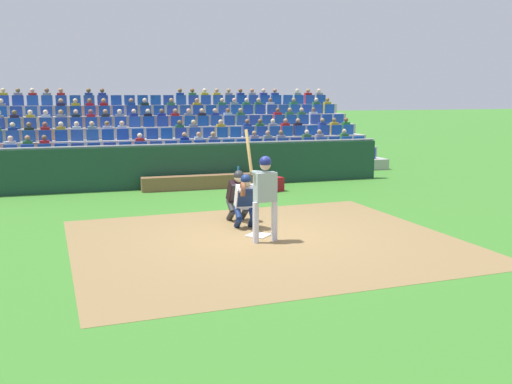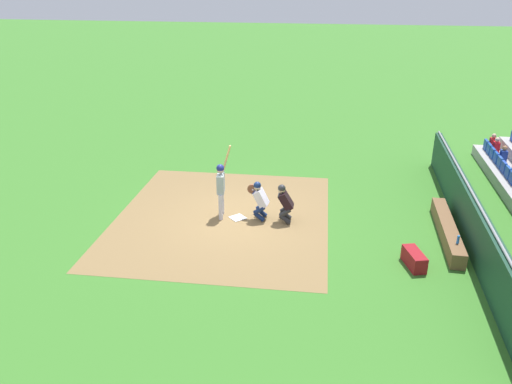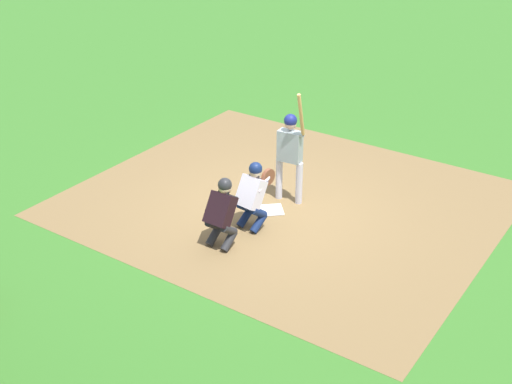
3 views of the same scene
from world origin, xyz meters
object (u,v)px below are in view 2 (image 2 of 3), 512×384
Objects in this scene: home_plate_marker at (238,218)px; home_plate_umpire at (285,201)px; batter_at_plate at (221,184)px; water_bottle_on_bench at (458,240)px; equipment_duffel_bag at (414,259)px; dugout_bench at (447,230)px; catcher_crouching at (259,198)px.

home_plate_marker is 0.35× the size of home_plate_umpire.
batter_at_plate is at bearing 85.68° from home_plate_marker.
water_bottle_on_bench is 1.40m from equipment_duffel_bag.
water_bottle_on_bench is at bearing -101.13° from batter_at_plate.
home_plate_marker is 6.35m from dugout_bench.
home_plate_marker is 6.55m from water_bottle_on_bench.
home_plate_marker is at bearing 98.64° from catcher_crouching.
catcher_crouching is (0.10, -0.68, 0.69)m from home_plate_marker.
home_plate_umpire is 0.33× the size of dugout_bench.
home_plate_umpire is at bearing 88.17° from dugout_bench.
equipment_duffel_bag is at bearing -109.49° from batter_at_plate.
batter_at_plate is 1.81× the size of catcher_crouching.
batter_at_plate is 0.61× the size of dugout_bench.
home_plate_marker is 1.63m from home_plate_umpire.
catcher_crouching is 0.33× the size of dugout_bench.
batter_at_plate is 10.03× the size of water_bottle_on_bench.
water_bottle_on_bench is at bearing -104.02° from catcher_crouching.
dugout_bench is 2.20m from equipment_duffel_bag.
catcher_crouching reaches higher than home_plate_marker.
water_bottle_on_bench reaches higher than dugout_bench.
home_plate_umpire is at bearing -88.00° from home_plate_marker.
dugout_bench reaches higher than equipment_duffel_bag.
equipment_duffel_bag is at bearing -110.92° from home_plate_marker.
batter_at_plate is at bearing 53.10° from equipment_duffel_bag.
equipment_duffel_bag is at bearing -118.77° from home_plate_umpire.
equipment_duffel_bag is (-0.67, 1.18, -0.34)m from water_bottle_on_bench.
water_bottle_on_bench is (-1.43, -5.71, -0.16)m from catcher_crouching.
home_plate_marker is 5.59m from equipment_duffel_bag.
catcher_crouching is 5.88m from water_bottle_on_bench.
home_plate_marker is at bearing 89.07° from dugout_bench.
catcher_crouching is 1.41× the size of equipment_duffel_bag.
batter_at_plate is (0.04, 0.53, 1.09)m from home_plate_marker.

